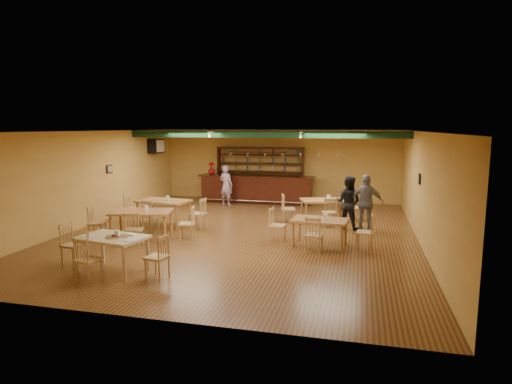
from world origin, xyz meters
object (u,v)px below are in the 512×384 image
(dining_table_a, at_px, (164,213))
(dining_table_b, at_px, (324,211))
(dining_table_d, at_px, (320,232))
(dining_table_c, at_px, (142,225))
(patron_right_a, at_px, (348,202))
(patron_bar, at_px, (226,185))
(bar_counter, at_px, (257,189))
(near_table, at_px, (113,254))

(dining_table_a, distance_m, dining_table_b, 5.23)
(dining_table_b, relative_size, dining_table_d, 1.04)
(dining_table_c, xyz_separation_m, patron_right_a, (5.55, 2.70, 0.41))
(dining_table_b, relative_size, patron_bar, 0.93)
(dining_table_d, bearing_deg, bar_counter, 124.02)
(bar_counter, relative_size, dining_table_a, 3.02)
(dining_table_a, relative_size, dining_table_c, 0.98)
(bar_counter, bearing_deg, patron_bar, -142.16)
(dining_table_b, height_order, dining_table_c, dining_table_c)
(patron_right_a, bearing_deg, dining_table_d, 90.59)
(patron_right_a, bearing_deg, dining_table_c, 43.48)
(dining_table_a, height_order, dining_table_c, dining_table_c)
(dining_table_d, bearing_deg, patron_bar, 135.40)
(dining_table_c, distance_m, patron_bar, 5.78)
(bar_counter, height_order, dining_table_a, bar_counter)
(dining_table_d, height_order, patron_right_a, patron_right_a)
(dining_table_c, bearing_deg, dining_table_d, -6.37)
(dining_table_a, xyz_separation_m, dining_table_d, (5.09, -1.30, -0.04))
(dining_table_a, bearing_deg, patron_right_a, 16.27)
(near_table, distance_m, patron_bar, 8.33)
(dining_table_d, distance_m, patron_bar, 6.73)
(dining_table_b, height_order, near_table, near_table)
(dining_table_c, bearing_deg, near_table, -87.51)
(dining_table_d, distance_m, patron_right_a, 2.32)
(dining_table_d, xyz_separation_m, near_table, (-4.19, -3.12, 0.03))
(dining_table_a, relative_size, dining_table_b, 1.07)
(dining_table_d, distance_m, near_table, 5.22)
(dining_table_c, distance_m, dining_table_d, 4.92)
(patron_right_a, bearing_deg, dining_table_b, -27.47)
(dining_table_c, distance_m, patron_right_a, 6.18)
(dining_table_b, bearing_deg, near_table, -142.29)
(dining_table_c, relative_size, near_table, 1.13)
(dining_table_c, bearing_deg, patron_bar, 71.02)
(patron_bar, bearing_deg, near_table, 108.88)
(dining_table_a, height_order, dining_table_d, dining_table_a)
(dining_table_b, xyz_separation_m, patron_right_a, (0.80, -0.80, 0.45))
(dining_table_b, distance_m, patron_bar, 4.69)
(dining_table_a, xyz_separation_m, dining_table_c, (0.21, -1.83, 0.01))
(dining_table_c, relative_size, patron_bar, 1.01)
(patron_right_a, bearing_deg, near_table, 64.98)
(dining_table_b, bearing_deg, dining_table_a, -179.98)
(near_table, bearing_deg, patron_bar, 100.24)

